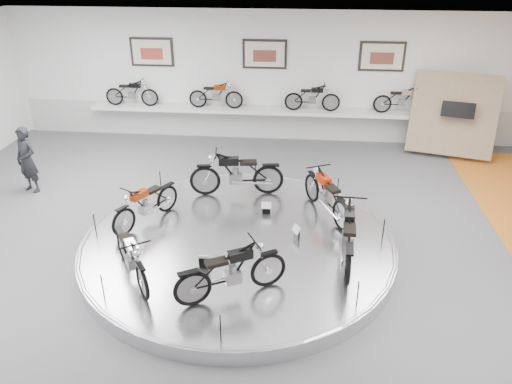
# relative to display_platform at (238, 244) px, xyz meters

# --- Properties ---
(floor) EXTENTS (16.00, 16.00, 0.00)m
(floor) POSITION_rel_display_platform_xyz_m (0.00, -0.30, -0.15)
(floor) COLOR #565659
(floor) RESTS_ON ground
(ceiling) EXTENTS (16.00, 16.00, 0.00)m
(ceiling) POSITION_rel_display_platform_xyz_m (0.00, -0.30, 3.85)
(ceiling) COLOR white
(ceiling) RESTS_ON wall_back
(wall_back) EXTENTS (16.00, 0.00, 16.00)m
(wall_back) POSITION_rel_display_platform_xyz_m (0.00, 6.70, 1.85)
(wall_back) COLOR white
(wall_back) RESTS_ON floor
(dado_band) EXTENTS (15.68, 0.04, 1.10)m
(dado_band) POSITION_rel_display_platform_xyz_m (0.00, 6.68, 0.40)
(dado_band) COLOR #BCBCBA
(dado_band) RESTS_ON floor
(display_platform) EXTENTS (6.40, 6.40, 0.30)m
(display_platform) POSITION_rel_display_platform_xyz_m (0.00, 0.00, 0.00)
(display_platform) COLOR silver
(display_platform) RESTS_ON floor
(platform_rim) EXTENTS (6.40, 6.40, 0.10)m
(platform_rim) POSITION_rel_display_platform_xyz_m (0.00, 0.00, 0.12)
(platform_rim) COLOR #B2B2BA
(platform_rim) RESTS_ON display_platform
(shelf) EXTENTS (11.00, 0.55, 0.10)m
(shelf) POSITION_rel_display_platform_xyz_m (0.00, 6.40, 0.85)
(shelf) COLOR silver
(shelf) RESTS_ON wall_back
(poster_left) EXTENTS (1.35, 0.06, 0.88)m
(poster_left) POSITION_rel_display_platform_xyz_m (-3.50, 6.66, 2.55)
(poster_left) COLOR beige
(poster_left) RESTS_ON wall_back
(poster_center) EXTENTS (1.35, 0.06, 0.88)m
(poster_center) POSITION_rel_display_platform_xyz_m (0.00, 6.66, 2.55)
(poster_center) COLOR beige
(poster_center) RESTS_ON wall_back
(poster_right) EXTENTS (1.35, 0.06, 0.88)m
(poster_right) POSITION_rel_display_platform_xyz_m (3.50, 6.66, 2.55)
(poster_right) COLOR beige
(poster_right) RESTS_ON wall_back
(display_panel) EXTENTS (2.56, 1.52, 2.30)m
(display_panel) POSITION_rel_display_platform_xyz_m (5.60, 5.80, 1.10)
(display_panel) COLOR #987E60
(display_panel) RESTS_ON floor
(shelf_bike_a) EXTENTS (1.22, 0.43, 0.73)m
(shelf_bike_a) POSITION_rel_display_platform_xyz_m (-4.20, 6.40, 1.27)
(shelf_bike_a) COLOR black
(shelf_bike_a) RESTS_ON shelf
(shelf_bike_b) EXTENTS (1.22, 0.43, 0.73)m
(shelf_bike_b) POSITION_rel_display_platform_xyz_m (-1.50, 6.40, 1.27)
(shelf_bike_b) COLOR #822101
(shelf_bike_b) RESTS_ON shelf
(shelf_bike_c) EXTENTS (1.22, 0.43, 0.73)m
(shelf_bike_c) POSITION_rel_display_platform_xyz_m (1.50, 6.40, 1.27)
(shelf_bike_c) COLOR black
(shelf_bike_c) RESTS_ON shelf
(shelf_bike_d) EXTENTS (1.22, 0.43, 0.73)m
(shelf_bike_d) POSITION_rel_display_platform_xyz_m (4.20, 6.40, 1.27)
(shelf_bike_d) COLOR #B4B4B9
(shelf_bike_d) RESTS_ON shelf
(bike_a) EXTENTS (1.31, 1.83, 1.02)m
(bike_a) POSITION_rel_display_platform_xyz_m (1.81, 1.19, 0.66)
(bike_a) COLOR #BE2205
(bike_a) RESTS_ON display_platform
(bike_b) EXTENTS (1.97, 0.93, 1.12)m
(bike_b) POSITION_rel_display_platform_xyz_m (-0.28, 1.99, 0.71)
(bike_b) COLOR black
(bike_b) RESTS_ON display_platform
(bike_c) EXTENTS (1.28, 1.67, 0.94)m
(bike_c) POSITION_rel_display_platform_xyz_m (-2.03, 0.45, 0.62)
(bike_c) COLOR #822101
(bike_c) RESTS_ON display_platform
(bike_d) EXTENTS (1.37, 1.65, 0.95)m
(bike_d) POSITION_rel_display_platform_xyz_m (-1.72, -1.50, 0.62)
(bike_d) COLOR #B4B4B9
(bike_d) RESTS_ON display_platform
(bike_e) EXTENTS (1.80, 1.35, 1.01)m
(bike_e) POSITION_rel_display_platform_xyz_m (0.13, -1.83, 0.66)
(bike_e) COLOR black
(bike_e) RESTS_ON display_platform
(bike_f) EXTENTS (0.77, 1.93, 1.11)m
(bike_f) POSITION_rel_display_platform_xyz_m (2.16, -0.53, 0.71)
(bike_f) COLOR black
(bike_f) RESTS_ON display_platform
(visitor) EXTENTS (0.73, 0.61, 1.71)m
(visitor) POSITION_rel_display_platform_xyz_m (-5.63, 2.28, 0.71)
(visitor) COLOR black
(visitor) RESTS_ON floor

